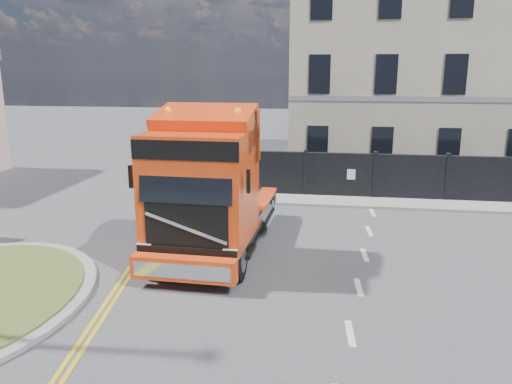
# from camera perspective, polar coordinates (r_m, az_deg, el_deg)

# --- Properties ---
(ground) EXTENTS (120.00, 120.00, 0.00)m
(ground) POSITION_cam_1_polar(r_m,az_deg,el_deg) (13.97, -0.76, -9.41)
(ground) COLOR #424244
(ground) RESTS_ON ground
(hoarding_fence) EXTENTS (18.80, 0.25, 2.00)m
(hoarding_fence) POSITION_cam_1_polar(r_m,az_deg,el_deg) (22.56, 19.84, 1.45)
(hoarding_fence) COLOR black
(hoarding_fence) RESTS_ON ground
(georgian_building) EXTENTS (12.30, 10.30, 12.80)m
(georgian_building) POSITION_cam_1_polar(r_m,az_deg,el_deg) (29.42, 16.78, 13.75)
(georgian_building) COLOR beige
(georgian_building) RESTS_ON ground
(pavement_far) EXTENTS (20.00, 1.60, 0.12)m
(pavement_far) POSITION_cam_1_polar(r_m,az_deg,el_deg) (21.81, 18.66, -1.40)
(pavement_far) COLOR gray
(pavement_far) RESTS_ON ground
(truck) EXTENTS (2.94, 7.41, 4.40)m
(truck) POSITION_cam_1_polar(r_m,az_deg,el_deg) (14.71, -5.43, -0.16)
(truck) COLOR black
(truck) RESTS_ON ground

